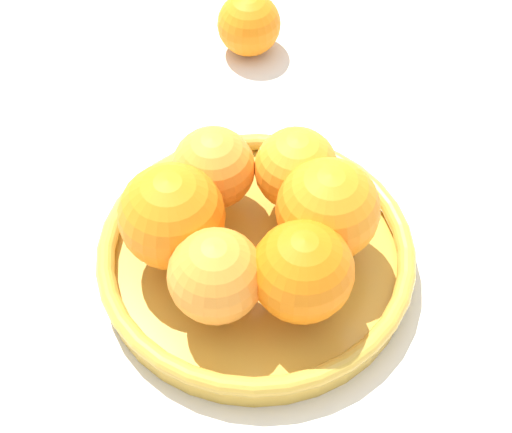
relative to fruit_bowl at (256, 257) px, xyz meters
The scene contains 4 objects.
ground_plane 0.02m from the fruit_bowl, ahead, with size 4.00×4.00×0.00m, color silver.
fruit_bowl is the anchor object (origin of this frame).
orange_pile 0.05m from the fruit_bowl, 45.16° to the left, with size 0.19×0.20×0.08m.
stray_orange 0.28m from the fruit_bowl, 121.53° to the right, with size 0.06×0.06×0.06m, color orange.
Camera 1 is at (0.22, 0.35, 0.59)m, focal length 60.00 mm.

